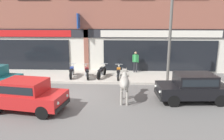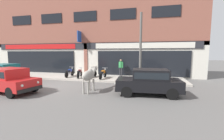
{
  "view_description": "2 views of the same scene",
  "coord_description": "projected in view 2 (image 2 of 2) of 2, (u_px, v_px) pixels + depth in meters",
  "views": [
    {
      "loc": [
        2.89,
        -11.42,
        4.19
      ],
      "look_at": [
        2.26,
        1.0,
        1.25
      ],
      "focal_mm": 35.0,
      "sensor_mm": 36.0,
      "label": 1
    },
    {
      "loc": [
        6.47,
        -9.08,
        2.37
      ],
      "look_at": [
        3.97,
        1.0,
        1.17
      ],
      "focal_mm": 24.0,
      "sensor_mm": 36.0,
      "label": 2
    }
  ],
  "objects": [
    {
      "name": "cow",
      "position": [
        89.0,
        75.0,
        9.03
      ],
      "size": [
        0.53,
        2.15,
        1.61
      ],
      "color": "#9E998E",
      "rests_on": "ground"
    },
    {
      "name": "car_1",
      "position": [
        5.0,
        72.0,
        12.35
      ],
      "size": [
        3.74,
        2.01,
        1.46
      ],
      "color": "black",
      "rests_on": "ground"
    },
    {
      "name": "ground_plane",
      "position": [
        54.0,
        86.0,
        10.57
      ],
      "size": [
        90.0,
        90.0,
        0.0
      ],
      "primitive_type": "plane",
      "color": "#605E5B"
    },
    {
      "name": "motorcycle_3",
      "position": [
        103.0,
        74.0,
        13.01
      ],
      "size": [
        0.52,
        1.81,
        0.88
      ],
      "color": "black",
      "rests_on": "sidewalk"
    },
    {
      "name": "motorcycle_2",
      "position": [
        91.0,
        73.0,
        13.47
      ],
      "size": [
        0.67,
        1.79,
        0.88
      ],
      "color": "black",
      "rests_on": "sidewalk"
    },
    {
      "name": "utility_pole",
      "position": [
        141.0,
        48.0,
        11.28
      ],
      "size": [
        0.18,
        0.18,
        5.19
      ],
      "primitive_type": "cylinder",
      "color": "#595651",
      "rests_on": "sidewalk"
    },
    {
      "name": "pedestrian",
      "position": [
        121.0,
        66.0,
        14.35
      ],
      "size": [
        0.46,
        0.32,
        1.6
      ],
      "color": "#2D2D33",
      "rests_on": "sidewalk"
    },
    {
      "name": "motorcycle_0",
      "position": [
        69.0,
        73.0,
        13.94
      ],
      "size": [
        0.52,
        1.81,
        0.88
      ],
      "color": "black",
      "rests_on": "sidewalk"
    },
    {
      "name": "car_2",
      "position": [
        149.0,
        81.0,
        8.4
      ],
      "size": [
        3.7,
        1.85,
        1.46
      ],
      "color": "black",
      "rests_on": "ground"
    },
    {
      "name": "motorcycle_1",
      "position": [
        80.0,
        73.0,
        13.55
      ],
      "size": [
        0.67,
        1.78,
        0.88
      ],
      "color": "black",
      "rests_on": "sidewalk"
    },
    {
      "name": "shop_building",
      "position": [
        86.0,
        29.0,
        15.64
      ],
      "size": [
        23.0,
        1.4,
        10.08
      ],
      "color": "#8E5142",
      "rests_on": "ground"
    },
    {
      "name": "sidewalk",
      "position": [
        79.0,
        77.0,
        14.32
      ],
      "size": [
        19.0,
        3.38,
        0.14
      ],
      "primitive_type": "cube",
      "color": "#B7AFA3",
      "rests_on": "ground"
    },
    {
      "name": "car_0",
      "position": [
        9.0,
        79.0,
        8.84
      ],
      "size": [
        3.78,
        2.13,
        1.46
      ],
      "color": "black",
      "rests_on": "ground"
    }
  ]
}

